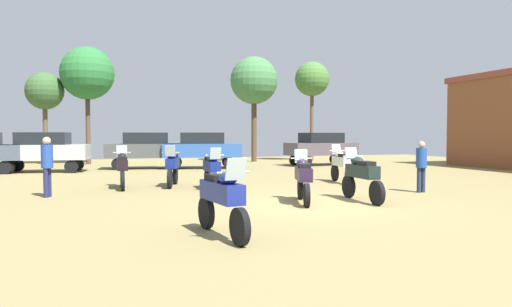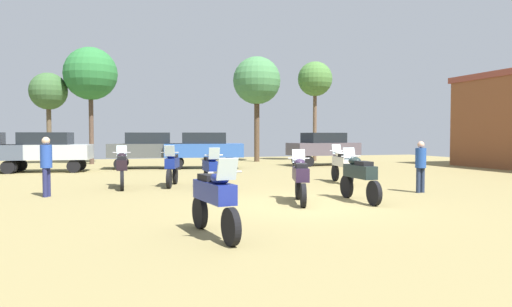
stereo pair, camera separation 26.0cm
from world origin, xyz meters
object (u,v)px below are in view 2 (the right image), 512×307
(motorcycle_10, at_px, (359,175))
(tree_1, at_px, (48,92))
(motorcycle_8, at_px, (342,164))
(motorcycle_3, at_px, (300,177))
(tree_5, at_px, (91,74))
(car_1, at_px, (324,146))
(person_1, at_px, (46,162))
(person_2, at_px, (421,163))
(motorcycle_2, at_px, (215,197))
(tree_6, at_px, (257,81))
(car_4, at_px, (148,148))
(tree_4, at_px, (315,80))
(motorcycle_5, at_px, (172,166))
(car_2, at_px, (46,149))
(motorcycle_7, at_px, (122,168))
(car_5, at_px, (204,147))
(motorcycle_1, at_px, (211,169))

(motorcycle_10, distance_m, tree_1, 23.24)
(motorcycle_8, height_order, tree_1, tree_1)
(motorcycle_3, distance_m, tree_5, 21.24)
(car_1, relative_size, person_1, 2.45)
(motorcycle_10, distance_m, person_2, 3.14)
(motorcycle_2, bearing_deg, tree_6, -117.42)
(car_4, bearing_deg, car_1, -84.94)
(tree_4, bearing_deg, motorcycle_5, -131.52)
(motorcycle_10, distance_m, car_4, 15.52)
(motorcycle_2, distance_m, motorcycle_8, 10.48)
(motorcycle_10, distance_m, car_2, 17.01)
(motorcycle_10, bearing_deg, person_2, 24.33)
(person_1, bearing_deg, tree_6, 168.27)
(car_4, bearing_deg, motorcycle_2, -173.02)
(motorcycle_7, bearing_deg, tree_4, 46.21)
(motorcycle_10, relative_size, tree_6, 0.32)
(motorcycle_3, distance_m, car_4, 14.89)
(motorcycle_10, height_order, person_1, person_1)
(motorcycle_8, relative_size, car_5, 0.50)
(car_2, height_order, tree_5, tree_5)
(motorcycle_5, xyz_separation_m, motorcycle_10, (4.54, -5.49, 0.00))
(person_2, bearing_deg, person_1, -16.98)
(motorcycle_8, height_order, car_5, car_5)
(motorcycle_2, xyz_separation_m, car_5, (3.24, 17.29, 0.43))
(motorcycle_8, relative_size, tree_1, 0.39)
(motorcycle_8, distance_m, tree_4, 16.01)
(motorcycle_10, relative_size, person_1, 1.28)
(person_2, height_order, tree_1, tree_1)
(car_2, xyz_separation_m, person_1, (1.19, -10.23, -0.10))
(car_2, bearing_deg, tree_4, -65.52)
(motorcycle_2, height_order, tree_6, tree_6)
(motorcycle_7, height_order, car_1, car_1)
(car_1, height_order, car_4, same)
(car_5, bearing_deg, tree_4, -50.80)
(car_4, xyz_separation_m, person_2, (7.54, -13.66, -0.20))
(car_1, xyz_separation_m, tree_5, (-13.58, 5.64, 4.56))
(motorcycle_1, bearing_deg, car_1, -130.53)
(motorcycle_10, relative_size, tree_1, 0.40)
(motorcycle_2, distance_m, person_1, 7.86)
(motorcycle_3, xyz_separation_m, motorcycle_10, (1.71, -0.22, 0.02))
(car_4, bearing_deg, tree_1, 52.94)
(motorcycle_1, relative_size, motorcycle_7, 1.05)
(motorcycle_5, bearing_deg, tree_4, -115.41)
(car_5, relative_size, tree_6, 0.62)
(motorcycle_5, height_order, motorcycle_8, motorcycle_5)
(motorcycle_1, height_order, car_2, car_2)
(person_2, xyz_separation_m, tree_1, (-13.23, 19.32, 3.58))
(car_5, distance_m, tree_6, 8.48)
(motorcycle_8, relative_size, tree_4, 0.32)
(motorcycle_2, xyz_separation_m, tree_6, (8.05, 22.68, 4.86))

